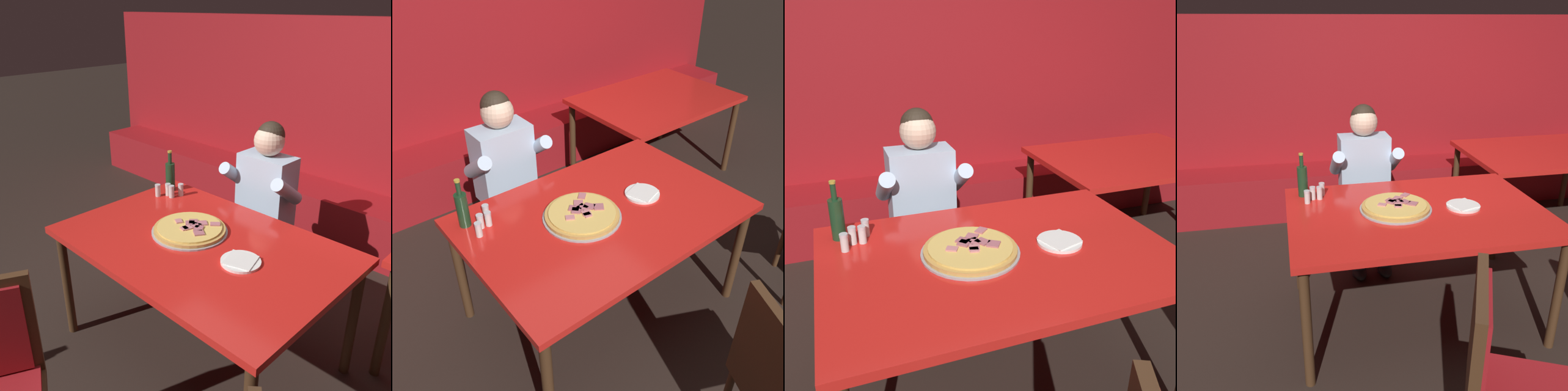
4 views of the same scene
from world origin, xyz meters
TOP-DOWN VIEW (x-y plane):
  - ground_plane at (0.00, 0.00)m, footprint 24.00×24.00m
  - booth_wall_panel at (0.00, 2.18)m, footprint 6.80×0.16m
  - booth_bench at (0.00, 1.86)m, footprint 6.46×0.48m
  - main_dining_table at (0.00, 0.00)m, footprint 1.57×1.06m
  - pizza at (-0.13, 0.03)m, footprint 0.44×0.44m
  - plate_white_paper at (0.29, -0.01)m, footprint 0.21×0.21m
  - beer_bottle at (-0.67, 0.38)m, footprint 0.07×0.07m
  - shaker_oregano at (-0.61, 0.30)m, footprint 0.04×0.04m
  - shaker_parmesan at (-0.55, 0.36)m, footprint 0.04×0.04m
  - shaker_black_pepper at (-0.65, 0.25)m, footprint 0.04×0.04m
  - shaker_red_pepper_flakes at (-0.57, 0.30)m, footprint 0.04×0.04m
  - diner_seated_blue_shirt at (-0.17, 0.75)m, footprint 0.53×0.53m
  - background_dining_table at (1.47, 1.01)m, footprint 1.34×0.99m

SIDE VIEW (x-z plane):
  - ground_plane at x=0.00m, z-range 0.00..0.00m
  - booth_bench at x=0.00m, z-range 0.00..0.46m
  - background_dining_table at x=1.47m, z-range 0.31..1.08m
  - diner_seated_blue_shirt at x=-0.17m, z-range 0.07..1.34m
  - main_dining_table at x=0.00m, z-range 0.32..1.09m
  - plate_white_paper at x=0.29m, z-range 0.77..0.79m
  - pizza at x=-0.13m, z-range 0.77..0.82m
  - shaker_oregano at x=-0.61m, z-range 0.77..0.86m
  - shaker_parmesan at x=-0.55m, z-range 0.77..0.86m
  - shaker_black_pepper at x=-0.65m, z-range 0.77..0.86m
  - shaker_red_pepper_flakes at x=-0.57m, z-range 0.77..0.86m
  - beer_bottle at x=-0.67m, z-range 0.74..1.03m
  - booth_wall_panel at x=0.00m, z-range 0.00..1.90m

